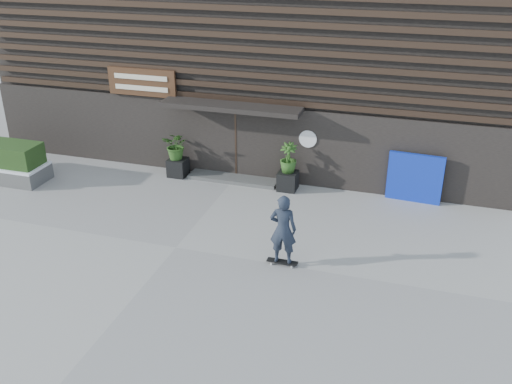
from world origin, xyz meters
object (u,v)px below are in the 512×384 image
(blue_tarp, at_px, (415,178))
(skateboarder, at_px, (283,230))
(planter_pot_left, at_px, (178,167))
(planter_pot_right, at_px, (288,181))

(blue_tarp, relative_size, skateboarder, 0.86)
(planter_pot_left, xyz_separation_m, blue_tarp, (7.66, 0.30, 0.46))
(planter_pot_left, relative_size, blue_tarp, 0.37)
(planter_pot_left, relative_size, skateboarder, 0.32)
(skateboarder, bearing_deg, planter_pot_left, 137.50)
(planter_pot_right, height_order, skateboarder, skateboarder)
(planter_pot_left, bearing_deg, planter_pot_right, 0.00)
(planter_pot_right, bearing_deg, blue_tarp, 4.45)
(planter_pot_left, height_order, skateboarder, skateboarder)
(planter_pot_right, relative_size, skateboarder, 0.32)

